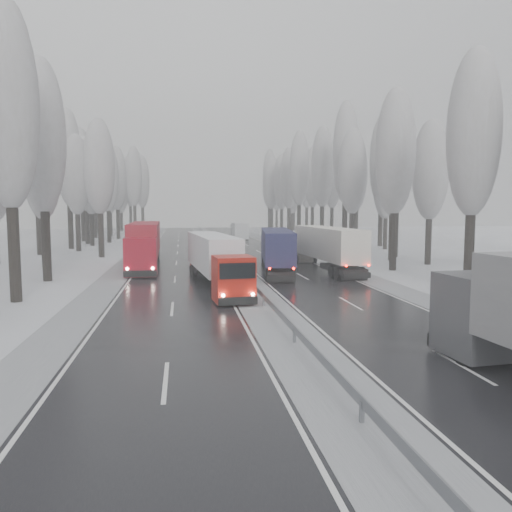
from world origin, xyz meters
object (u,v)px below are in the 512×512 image
object	(u,v)px
truck_red_white	(215,257)
truck_red_red	(144,242)
truck_cream_box	(324,245)
box_truck_distant	(239,231)
truck_blue_box	(276,247)

from	to	relation	value
truck_red_white	truck_red_red	bearing A→B (deg)	109.38
truck_red_red	truck_red_white	bearing A→B (deg)	-66.47
truck_cream_box	box_truck_distant	bearing A→B (deg)	89.63
truck_blue_box	truck_red_red	world-z (taller)	truck_red_red
truck_cream_box	box_truck_distant	distance (m)	46.70
truck_red_white	truck_cream_box	bearing A→B (deg)	32.31
truck_blue_box	truck_red_red	xyz separation A→B (m)	(-11.84, 5.09, 0.27)
truck_blue_box	truck_red_red	distance (m)	12.89
truck_cream_box	truck_red_white	world-z (taller)	truck_cream_box
truck_cream_box	truck_red_white	size ratio (longest dim) A/B	1.07
truck_blue_box	truck_red_red	size ratio (longest dim) A/B	0.89
box_truck_distant	truck_red_white	bearing A→B (deg)	-98.41
box_truck_distant	truck_red_red	world-z (taller)	truck_red_red
truck_cream_box	truck_blue_box	bearing A→B (deg)	-175.61
truck_blue_box	truck_red_red	bearing A→B (deg)	164.45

